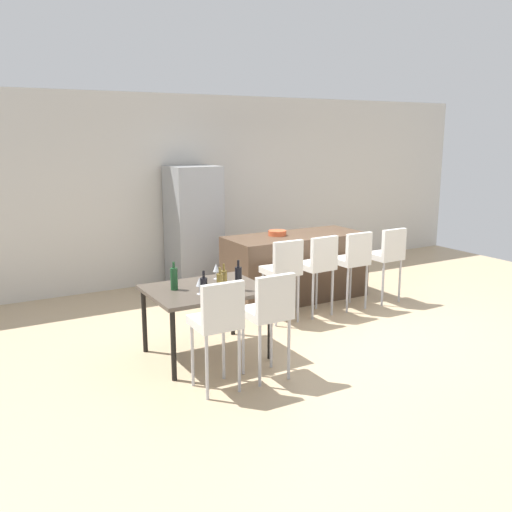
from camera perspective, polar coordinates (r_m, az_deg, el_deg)
The scene contains 19 objects.
ground_plane at distance 7.13m, azimuth 6.97°, elevation -6.60°, with size 10.00×10.00×0.00m, color tan.
back_wall at distance 9.19m, azimuth -3.44°, elevation 7.00°, with size 10.00×0.12×2.90m, color beige.
kitchen_island at distance 7.94m, azimuth 4.04°, elevation -1.10°, with size 2.00×0.83×0.92m, color #4C3828.
bar_chair_left at distance 6.85m, azimuth 2.81°, elevation -1.20°, with size 0.40×0.40×1.05m.
bar_chair_middle at distance 7.15m, azimuth 6.40°, elevation -0.70°, with size 0.42×0.42×1.05m.
bar_chair_right at distance 7.49m, azimuth 9.88°, elevation -0.21°, with size 0.41×0.41×1.05m.
bar_chair_far at distance 7.88m, azimuth 13.30°, elevation 0.27°, with size 0.41×0.41×1.05m.
dining_table at distance 5.84m, azimuth -5.17°, elevation -3.92°, with size 1.19×0.95×0.74m.
dining_chair_near at distance 5.00m, azimuth -3.91°, elevation -6.38°, with size 0.40×0.40×1.05m.
dining_chair_far at distance 5.24m, azimuth 1.37°, elevation -5.46°, with size 0.40×0.40×1.05m.
wine_bottle_left at distance 5.42m, azimuth -5.34°, elevation -3.25°, with size 0.07×0.07×0.28m.
wine_bottle_inner at distance 5.76m, azimuth -8.36°, elevation -2.29°, with size 0.08×0.08×0.29m.
wine_bottle_end at distance 5.54m, azimuth -3.29°, elevation -2.68°, with size 0.06×0.06×0.31m.
wine_bottle_corner at distance 5.69m, azimuth -1.81°, elevation -2.28°, with size 0.07×0.07×0.32m.
wine_bottle_right at distance 5.44m, azimuth -3.70°, elevation -3.00°, with size 0.07×0.07×0.30m.
wine_glass_middle at distance 6.14m, azimuth -4.10°, elevation -1.24°, with size 0.07×0.07×0.17m.
wine_glass_far at distance 5.57m, azimuth -5.80°, elevation -2.67°, with size 0.07×0.07×0.17m.
refrigerator at distance 8.56m, azimuth -6.38°, elevation 2.98°, with size 0.72×0.68×1.84m, color #939699.
fruit_bowl at distance 7.78m, azimuth 2.19°, elevation 2.36°, with size 0.25×0.25×0.07m, color #C6512D.
Camera 1 is at (-4.08, -5.37, 2.30)m, focal length 39.18 mm.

